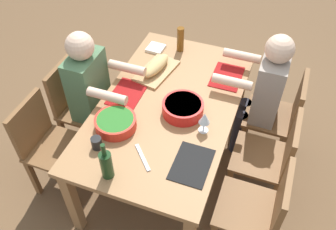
{
  "coord_description": "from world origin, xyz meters",
  "views": [
    {
      "loc": [
        -1.81,
        -0.67,
        2.62
      ],
      "look_at": [
        0.0,
        0.0,
        0.63
      ],
      "focal_mm": 39.09,
      "sensor_mm": 36.0,
      "label": 1
    }
  ],
  "objects_px": {
    "diner_far_center": "(93,89)",
    "wine_glass": "(204,119)",
    "serving_bowl_fruit": "(183,107)",
    "beer_bottle": "(180,39)",
    "cup_far_left": "(97,143)",
    "bread_loaf": "(156,66)",
    "chair_near_left": "(260,209)",
    "dining_table": "(168,113)",
    "chair_far_left": "(47,142)",
    "wine_bottle": "(106,164)",
    "diner_near_right": "(263,90)",
    "serving_bowl_greens": "(116,122)",
    "napkin_stack": "(156,48)",
    "cutting_board": "(157,71)",
    "chair_near_center": "(272,156)",
    "chair_far_center": "(78,103)",
    "chair_near_right": "(281,114)"
  },
  "relations": [
    {
      "from": "diner_far_center",
      "to": "wine_glass",
      "type": "relative_size",
      "value": 7.23
    },
    {
      "from": "serving_bowl_fruit",
      "to": "beer_bottle",
      "type": "relative_size",
      "value": 1.34
    },
    {
      "from": "beer_bottle",
      "to": "cup_far_left",
      "type": "distance_m",
      "value": 1.22
    },
    {
      "from": "bread_loaf",
      "to": "chair_near_left",
      "type": "bearing_deg",
      "value": -127.19
    },
    {
      "from": "serving_bowl_fruit",
      "to": "dining_table",
      "type": "bearing_deg",
      "value": 72.16
    },
    {
      "from": "chair_far_left",
      "to": "wine_bottle",
      "type": "bearing_deg",
      "value": -110.31
    },
    {
      "from": "diner_near_right",
      "to": "serving_bowl_greens",
      "type": "height_order",
      "value": "diner_near_right"
    },
    {
      "from": "chair_far_left",
      "to": "napkin_stack",
      "type": "xyz_separation_m",
      "value": [
        1.07,
        -0.47,
        0.27
      ]
    },
    {
      "from": "diner_near_right",
      "to": "wine_bottle",
      "type": "xyz_separation_m",
      "value": [
        -1.17,
        0.76,
        0.15
      ]
    },
    {
      "from": "diner_near_right",
      "to": "cutting_board",
      "type": "relative_size",
      "value": 3.0
    },
    {
      "from": "chair_far_left",
      "to": "wine_bottle",
      "type": "distance_m",
      "value": 0.81
    },
    {
      "from": "chair_far_left",
      "to": "chair_near_center",
      "type": "bearing_deg",
      "value": -74.23
    },
    {
      "from": "chair_near_center",
      "to": "chair_far_center",
      "type": "bearing_deg",
      "value": 90.0
    },
    {
      "from": "serving_bowl_greens",
      "to": "napkin_stack",
      "type": "relative_size",
      "value": 2.06
    },
    {
      "from": "dining_table",
      "to": "napkin_stack",
      "type": "bearing_deg",
      "value": 29.07
    },
    {
      "from": "napkin_stack",
      "to": "beer_bottle",
      "type": "bearing_deg",
      "value": -73.28
    },
    {
      "from": "dining_table",
      "to": "chair_near_right",
      "type": "height_order",
      "value": "chair_near_right"
    },
    {
      "from": "diner_near_right",
      "to": "bread_loaf",
      "type": "relative_size",
      "value": 3.75
    },
    {
      "from": "dining_table",
      "to": "chair_far_left",
      "type": "bearing_deg",
      "value": 119.46
    },
    {
      "from": "serving_bowl_greens",
      "to": "cup_far_left",
      "type": "bearing_deg",
      "value": 170.61
    },
    {
      "from": "chair_near_right",
      "to": "wine_bottle",
      "type": "height_order",
      "value": "wine_bottle"
    },
    {
      "from": "chair_near_left",
      "to": "diner_far_center",
      "type": "distance_m",
      "value": 1.53
    },
    {
      "from": "chair_near_right",
      "to": "bread_loaf",
      "type": "relative_size",
      "value": 2.66
    },
    {
      "from": "chair_near_center",
      "to": "serving_bowl_fruit",
      "type": "distance_m",
      "value": 0.75
    },
    {
      "from": "chair_near_center",
      "to": "chair_near_left",
      "type": "bearing_deg",
      "value": 180.0
    },
    {
      "from": "diner_near_right",
      "to": "beer_bottle",
      "type": "relative_size",
      "value": 5.45
    },
    {
      "from": "serving_bowl_fruit",
      "to": "bread_loaf",
      "type": "bearing_deg",
      "value": 43.54
    },
    {
      "from": "diner_near_right",
      "to": "cutting_board",
      "type": "xyz_separation_m",
      "value": [
        -0.14,
        0.85,
        0.05
      ]
    },
    {
      "from": "chair_near_center",
      "to": "napkin_stack",
      "type": "distance_m",
      "value": 1.33
    },
    {
      "from": "chair_far_center",
      "to": "chair_near_center",
      "type": "distance_m",
      "value": 1.62
    },
    {
      "from": "beer_bottle",
      "to": "cup_far_left",
      "type": "height_order",
      "value": "beer_bottle"
    },
    {
      "from": "chair_near_right",
      "to": "dining_table",
      "type": "bearing_deg",
      "value": 119.46
    },
    {
      "from": "dining_table",
      "to": "serving_bowl_greens",
      "type": "bearing_deg",
      "value": 141.65
    },
    {
      "from": "cup_far_left",
      "to": "chair_near_left",
      "type": "bearing_deg",
      "value": -85.83
    },
    {
      "from": "serving_bowl_fruit",
      "to": "wine_glass",
      "type": "xyz_separation_m",
      "value": [
        -0.11,
        -0.19,
        0.06
      ]
    },
    {
      "from": "diner_far_center",
      "to": "wine_bottle",
      "type": "xyz_separation_m",
      "value": [
        -0.71,
        -0.5,
        0.15
      ]
    },
    {
      "from": "dining_table",
      "to": "chair_near_left",
      "type": "bearing_deg",
      "value": -119.46
    },
    {
      "from": "diner_near_right",
      "to": "bread_loaf",
      "type": "bearing_deg",
      "value": 99.12
    },
    {
      "from": "diner_near_right",
      "to": "beer_bottle",
      "type": "distance_m",
      "value": 0.81
    },
    {
      "from": "chair_near_center",
      "to": "wine_bottle",
      "type": "relative_size",
      "value": 2.93
    },
    {
      "from": "chair_far_left",
      "to": "serving_bowl_fruit",
      "type": "height_order",
      "value": "chair_far_left"
    },
    {
      "from": "chair_near_left",
      "to": "serving_bowl_greens",
      "type": "relative_size",
      "value": 2.95
    },
    {
      "from": "diner_near_right",
      "to": "bread_loaf",
      "type": "height_order",
      "value": "diner_near_right"
    },
    {
      "from": "napkin_stack",
      "to": "chair_near_center",
      "type": "bearing_deg",
      "value": -117.84
    },
    {
      "from": "bread_loaf",
      "to": "wine_bottle",
      "type": "bearing_deg",
      "value": -175.11
    },
    {
      "from": "wine_bottle",
      "to": "serving_bowl_greens",
      "type": "bearing_deg",
      "value": 19.22
    },
    {
      "from": "chair_near_left",
      "to": "diner_near_right",
      "type": "distance_m",
      "value": 0.96
    },
    {
      "from": "chair_far_center",
      "to": "beer_bottle",
      "type": "relative_size",
      "value": 3.86
    },
    {
      "from": "diner_near_right",
      "to": "cutting_board",
      "type": "distance_m",
      "value": 0.86
    },
    {
      "from": "diner_near_right",
      "to": "wine_glass",
      "type": "distance_m",
      "value": 0.71
    }
  ]
}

